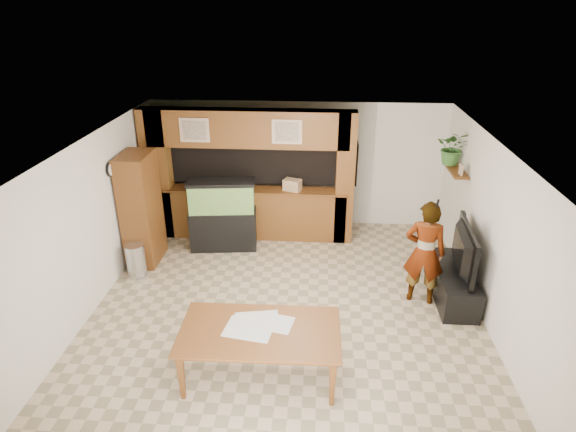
# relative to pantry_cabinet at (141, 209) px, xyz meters

# --- Properties ---
(floor) EXTENTS (6.50, 6.50, 0.00)m
(floor) POSITION_rel_pantry_cabinet_xyz_m (2.70, -1.39, -1.02)
(floor) COLOR tan
(floor) RESTS_ON ground
(ceiling) EXTENTS (6.50, 6.50, 0.00)m
(ceiling) POSITION_rel_pantry_cabinet_xyz_m (2.70, -1.39, 1.58)
(ceiling) COLOR white
(ceiling) RESTS_ON wall_back
(wall_back) EXTENTS (6.00, 0.00, 6.00)m
(wall_back) POSITION_rel_pantry_cabinet_xyz_m (2.70, 1.86, 0.28)
(wall_back) COLOR silver
(wall_back) RESTS_ON floor
(wall_left) EXTENTS (0.00, 6.50, 6.50)m
(wall_left) POSITION_rel_pantry_cabinet_xyz_m (-0.30, -1.39, 0.28)
(wall_left) COLOR silver
(wall_left) RESTS_ON floor
(wall_right) EXTENTS (0.00, 6.50, 6.50)m
(wall_right) POSITION_rel_pantry_cabinet_xyz_m (5.70, -1.39, 0.28)
(wall_right) COLOR silver
(wall_right) RESTS_ON floor
(partition) EXTENTS (4.20, 0.99, 2.60)m
(partition) POSITION_rel_pantry_cabinet_xyz_m (1.75, 1.25, 0.29)
(partition) COLOR brown
(partition) RESTS_ON floor
(wall_clock) EXTENTS (0.05, 0.25, 0.25)m
(wall_clock) POSITION_rel_pantry_cabinet_xyz_m (-0.27, -0.39, 0.88)
(wall_clock) COLOR black
(wall_clock) RESTS_ON wall_left
(wall_shelf) EXTENTS (0.25, 0.90, 0.04)m
(wall_shelf) POSITION_rel_pantry_cabinet_xyz_m (5.55, 0.56, 0.68)
(wall_shelf) COLOR brown
(wall_shelf) RESTS_ON wall_right
(pantry_cabinet) EXTENTS (0.51, 0.83, 2.04)m
(pantry_cabinet) POSITION_rel_pantry_cabinet_xyz_m (0.00, 0.00, 0.00)
(pantry_cabinet) COLOR brown
(pantry_cabinet) RESTS_ON floor
(trash_can) EXTENTS (0.33, 0.33, 0.61)m
(trash_can) POSITION_rel_pantry_cabinet_xyz_m (0.02, -0.59, -0.71)
(trash_can) COLOR #B2B2B7
(trash_can) RESTS_ON floor
(aquarium) EXTENTS (1.25, 0.47, 1.39)m
(aquarium) POSITION_rel_pantry_cabinet_xyz_m (1.34, 0.56, -0.34)
(aquarium) COLOR black
(aquarium) RESTS_ON floor
(tv_stand) EXTENTS (0.55, 1.51, 0.50)m
(tv_stand) POSITION_rel_pantry_cabinet_xyz_m (5.35, -0.86, -0.77)
(tv_stand) COLOR black
(tv_stand) RESTS_ON floor
(television) EXTENTS (0.28, 1.33, 0.76)m
(television) POSITION_rel_pantry_cabinet_xyz_m (5.35, -0.86, -0.13)
(television) COLOR black
(television) RESTS_ON tv_stand
(photo_frame) EXTENTS (0.04, 0.14, 0.19)m
(photo_frame) POSITION_rel_pantry_cabinet_xyz_m (5.55, 0.26, 0.79)
(photo_frame) COLOR tan
(photo_frame) RESTS_ON wall_shelf
(potted_plant) EXTENTS (0.68, 0.63, 0.62)m
(potted_plant) POSITION_rel_pantry_cabinet_xyz_m (5.52, 0.81, 1.01)
(potted_plant) COLOR #376C2B
(potted_plant) RESTS_ON wall_shelf
(person) EXTENTS (0.70, 0.54, 1.72)m
(person) POSITION_rel_pantry_cabinet_xyz_m (4.82, -0.98, -0.16)
(person) COLOR tan
(person) RESTS_ON floor
(microphone) EXTENTS (0.03, 0.09, 0.15)m
(microphone) POSITION_rel_pantry_cabinet_xyz_m (4.87, -1.14, 0.75)
(microphone) COLOR black
(microphone) RESTS_ON person
(dining_table) EXTENTS (2.02, 1.15, 0.70)m
(dining_table) POSITION_rel_pantry_cabinet_xyz_m (2.48, -2.89, -0.67)
(dining_table) COLOR brown
(dining_table) RESTS_ON floor
(newspaper_a) EXTENTS (0.66, 0.52, 0.01)m
(newspaper_a) POSITION_rel_pantry_cabinet_xyz_m (2.34, -2.83, -0.31)
(newspaper_a) COLOR silver
(newspaper_a) RESTS_ON dining_table
(newspaper_b) EXTENTS (0.63, 0.51, 0.01)m
(newspaper_b) POSITION_rel_pantry_cabinet_xyz_m (2.42, -2.67, -0.31)
(newspaper_b) COLOR silver
(newspaper_b) RESTS_ON dining_table
(newspaper_c) EXTENTS (0.56, 0.46, 0.01)m
(newspaper_c) POSITION_rel_pantry_cabinet_xyz_m (2.63, -2.69, -0.31)
(newspaper_c) COLOR silver
(newspaper_c) RESTS_ON dining_table
(counter_box) EXTENTS (0.38, 0.32, 0.22)m
(counter_box) POSITION_rel_pantry_cabinet_xyz_m (2.64, 1.06, 0.13)
(counter_box) COLOR #A7835A
(counter_box) RESTS_ON partition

